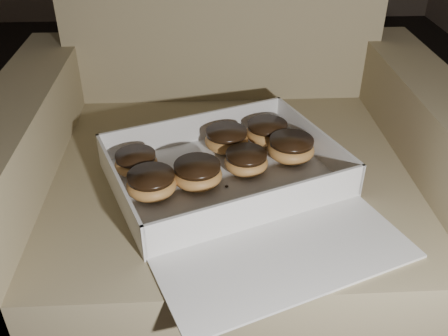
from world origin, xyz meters
name	(u,v)px	position (x,y,z in m)	size (l,w,h in m)	color
floor	(55,249)	(0.00, 0.00, 0.00)	(4.50, 4.50, 0.00)	black
armchair	(228,195)	(0.50, -0.18, 0.32)	(0.96, 0.81, 1.00)	#8E835B
bakery_box	(235,186)	(0.50, -0.36, 0.46)	(0.56, 0.61, 0.07)	silver
donut_a	(136,162)	(0.31, -0.29, 0.48)	(0.08, 0.08, 0.04)	#BF9242
donut_b	(197,174)	(0.43, -0.34, 0.48)	(0.09, 0.09, 0.05)	#BF9242
donut_c	(267,132)	(0.58, -0.19, 0.48)	(0.09, 0.09, 0.05)	#BF9242
donut_d	(226,139)	(0.49, -0.21, 0.48)	(0.09, 0.09, 0.05)	#BF9242
donut_e	(246,161)	(0.53, -0.30, 0.48)	(0.09, 0.09, 0.04)	#BF9242
donut_f	(291,148)	(0.62, -0.26, 0.48)	(0.10, 0.10, 0.05)	#BF9242
donut_g	(151,184)	(0.35, -0.37, 0.48)	(0.09, 0.09, 0.05)	#BF9242
crumb_a	(290,198)	(0.60, -0.39, 0.46)	(0.01, 0.01, 0.00)	black
crumb_b	(226,186)	(0.49, -0.35, 0.46)	(0.01, 0.01, 0.00)	black
crumb_c	(258,211)	(0.54, -0.43, 0.46)	(0.01, 0.01, 0.00)	black
crumb_d	(322,188)	(0.67, -0.37, 0.46)	(0.01, 0.01, 0.00)	black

